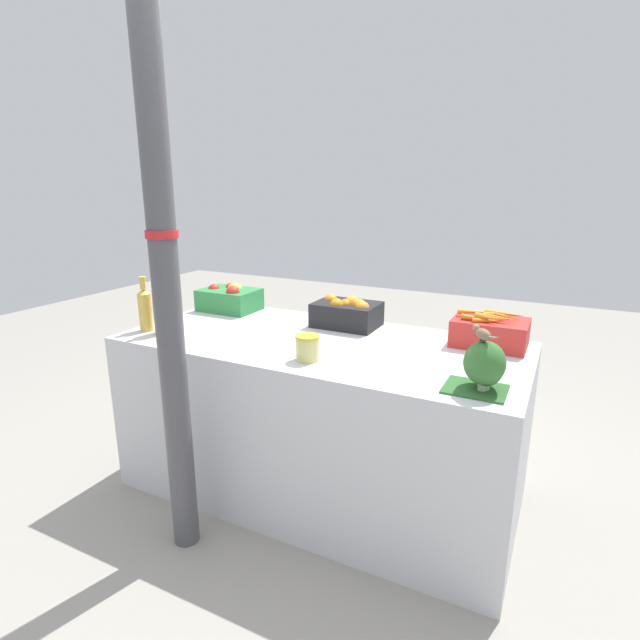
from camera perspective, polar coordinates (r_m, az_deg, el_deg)
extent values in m
plane|color=gray|center=(2.74, 0.00, -18.62)|extent=(10.00, 10.00, 0.00)
cube|color=silver|center=(2.54, 0.00, -11.04)|extent=(1.91, 0.88, 0.81)
cylinder|color=#4C4C51|center=(1.99, -17.56, 8.49)|extent=(0.11, 0.11, 2.64)
cylinder|color=red|center=(1.98, -17.63, 9.35)|extent=(0.12, 0.12, 0.03)
cube|color=#2D8442|center=(2.98, -10.30, 2.29)|extent=(0.33, 0.24, 0.12)
sphere|color=red|center=(3.02, -12.02, 3.40)|extent=(0.07, 0.07, 0.07)
sphere|color=red|center=(2.88, -9.93, 3.10)|extent=(0.08, 0.08, 0.08)
sphere|color=gold|center=(2.89, -10.01, 3.12)|extent=(0.07, 0.07, 0.07)
sphere|color=red|center=(3.04, -10.19, 3.63)|extent=(0.06, 0.06, 0.06)
sphere|color=gold|center=(2.92, -9.87, 3.13)|extent=(0.07, 0.07, 0.07)
sphere|color=gold|center=(3.02, -9.53, 3.40)|extent=(0.08, 0.08, 0.08)
sphere|color=gold|center=(3.01, -9.88, 3.50)|extent=(0.07, 0.07, 0.07)
cube|color=black|center=(2.61, 3.08, 0.64)|extent=(0.33, 0.24, 0.12)
sphere|color=orange|center=(2.58, 4.05, 1.64)|extent=(0.08, 0.08, 0.08)
sphere|color=orange|center=(2.58, 2.90, 1.66)|extent=(0.07, 0.07, 0.07)
sphere|color=orange|center=(2.61, 3.71, 1.86)|extent=(0.08, 0.08, 0.08)
sphere|color=orange|center=(2.69, 1.23, 2.21)|extent=(0.07, 0.07, 0.07)
sphere|color=orange|center=(2.57, 4.51, 1.52)|extent=(0.08, 0.08, 0.08)
sphere|color=orange|center=(2.56, 1.90, 1.71)|extent=(0.07, 0.07, 0.07)
sphere|color=orange|center=(2.52, 4.85, 1.33)|extent=(0.07, 0.07, 0.07)
cube|color=red|center=(2.42, 18.83, -1.35)|extent=(0.33, 0.24, 0.12)
cone|color=orange|center=(2.36, 19.02, 0.29)|extent=(0.14, 0.06, 0.03)
cone|color=orange|center=(2.34, 18.93, -0.10)|extent=(0.16, 0.08, 0.02)
cone|color=orange|center=(2.42, 19.77, 0.56)|extent=(0.14, 0.05, 0.02)
cone|color=orange|center=(2.33, 18.67, 0.25)|extent=(0.12, 0.06, 0.03)
cone|color=orange|center=(2.36, 19.93, 0.19)|extent=(0.15, 0.05, 0.03)
cone|color=orange|center=(2.35, 17.35, 0.17)|extent=(0.13, 0.04, 0.03)
cone|color=orange|center=(2.43, 20.18, 0.52)|extent=(0.14, 0.04, 0.02)
cone|color=orange|center=(2.41, 20.06, 0.45)|extent=(0.17, 0.08, 0.03)
cone|color=orange|center=(2.43, 17.39, 0.85)|extent=(0.16, 0.07, 0.02)
cone|color=orange|center=(2.43, 20.42, 0.63)|extent=(0.17, 0.04, 0.03)
cube|color=#2D602D|center=(1.91, 17.31, -7.54)|extent=(0.22, 0.18, 0.01)
ellipsoid|color=#387033|center=(1.86, 18.29, -4.69)|extent=(0.15, 0.15, 0.16)
cylinder|color=#B2C693|center=(1.90, 18.06, -7.28)|extent=(0.03, 0.03, 0.02)
ellipsoid|color=#2D602D|center=(1.88, 18.54, -4.96)|extent=(0.12, 0.12, 0.15)
cylinder|color=#B2C693|center=(1.91, 18.34, -7.18)|extent=(0.03, 0.03, 0.02)
ellipsoid|color=#387033|center=(1.90, 18.21, -4.71)|extent=(0.14, 0.14, 0.16)
cylinder|color=#B2C693|center=(1.93, 18.02, -6.92)|extent=(0.03, 0.03, 0.02)
cylinder|color=gold|center=(2.67, -19.33, 0.85)|extent=(0.07, 0.07, 0.19)
cone|color=gold|center=(2.65, -19.53, 3.10)|extent=(0.07, 0.07, 0.02)
cylinder|color=gold|center=(2.64, -19.60, 3.87)|extent=(0.03, 0.03, 0.05)
cylinder|color=gold|center=(2.63, -19.66, 4.54)|extent=(0.03, 0.03, 0.01)
cylinder|color=gold|center=(2.59, -17.69, 0.90)|extent=(0.08, 0.08, 0.22)
cone|color=gold|center=(2.56, -17.91, 3.56)|extent=(0.08, 0.08, 0.03)
cylinder|color=gold|center=(2.56, -17.98, 4.41)|extent=(0.03, 0.03, 0.05)
cylinder|color=gold|center=(2.55, -18.04, 5.14)|extent=(0.04, 0.04, 0.01)
cylinder|color=#D1CC75|center=(2.11, -1.44, -3.34)|extent=(0.10, 0.10, 0.10)
cylinder|color=gold|center=(2.09, -1.45, -1.93)|extent=(0.10, 0.10, 0.01)
cube|color=#4C3D2D|center=(1.84, 18.09, -2.26)|extent=(0.02, 0.02, 0.01)
ellipsoid|color=#7A664C|center=(1.83, 18.15, -1.57)|extent=(0.08, 0.08, 0.04)
sphere|color=#897556|center=(1.86, 17.42, -0.86)|extent=(0.03, 0.03, 0.03)
cone|color=#4C3D28|center=(1.87, 17.22, -0.76)|extent=(0.02, 0.02, 0.01)
cube|color=#7A664C|center=(1.79, 19.17, -1.92)|extent=(0.04, 0.04, 0.01)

